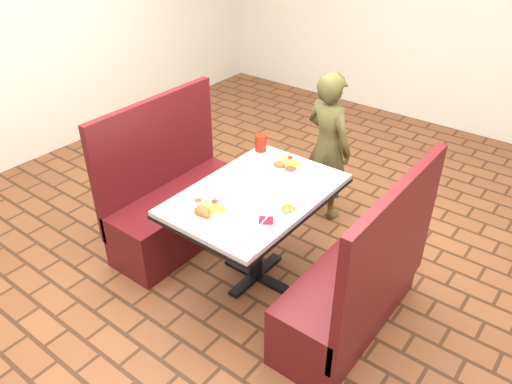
% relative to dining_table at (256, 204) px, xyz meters
% --- Properties ---
extents(room, '(7.00, 7.04, 2.82)m').
position_rel_dining_table_xyz_m(room, '(0.00, 0.00, 1.26)').
color(room, brown).
rests_on(room, ground).
extents(dining_table, '(0.81, 1.21, 0.75)m').
position_rel_dining_table_xyz_m(dining_table, '(0.00, 0.00, 0.00)').
color(dining_table, silver).
rests_on(dining_table, ground).
extents(booth_bench_left, '(0.47, 1.20, 1.17)m').
position_rel_dining_table_xyz_m(booth_bench_left, '(-0.80, 0.00, -0.32)').
color(booth_bench_left, '#5B1418').
rests_on(booth_bench_left, ground).
extents(booth_bench_right, '(0.47, 1.20, 1.17)m').
position_rel_dining_table_xyz_m(booth_bench_right, '(0.80, 0.00, -0.32)').
color(booth_bench_right, '#5B1418').
rests_on(booth_bench_right, ground).
extents(diner_person, '(0.53, 0.41, 1.28)m').
position_rel_dining_table_xyz_m(diner_person, '(-0.07, 1.06, -0.01)').
color(diner_person, brown).
rests_on(diner_person, ground).
extents(near_dinner_plate, '(0.27, 0.27, 0.08)m').
position_rel_dining_table_xyz_m(near_dinner_plate, '(-0.09, -0.37, 0.13)').
color(near_dinner_plate, white).
rests_on(near_dinner_plate, dining_table).
extents(far_dinner_plate, '(0.29, 0.29, 0.07)m').
position_rel_dining_table_xyz_m(far_dinner_plate, '(-0.04, 0.42, 0.12)').
color(far_dinner_plate, white).
rests_on(far_dinner_plate, dining_table).
extents(plantain_plate, '(0.16, 0.16, 0.02)m').
position_rel_dining_table_xyz_m(plantain_plate, '(0.29, -0.06, 0.11)').
color(plantain_plate, white).
rests_on(plantain_plate, dining_table).
extents(maroon_napkin, '(0.12, 0.12, 0.00)m').
position_rel_dining_table_xyz_m(maroon_napkin, '(0.25, -0.22, 0.10)').
color(maroon_napkin, maroon).
rests_on(maroon_napkin, dining_table).
extents(spoon_utensil, '(0.03, 0.12, 0.00)m').
position_rel_dining_table_xyz_m(spoon_utensil, '(0.24, -0.22, 0.10)').
color(spoon_utensil, silver).
rests_on(spoon_utensil, dining_table).
extents(red_tumbler, '(0.09, 0.09, 0.13)m').
position_rel_dining_table_xyz_m(red_tumbler, '(-0.34, 0.50, 0.16)').
color(red_tumbler, red).
rests_on(red_tumbler, dining_table).
extents(paper_napkin, '(0.24, 0.19, 0.01)m').
position_rel_dining_table_xyz_m(paper_napkin, '(0.28, -0.48, 0.10)').
color(paper_napkin, white).
rests_on(paper_napkin, dining_table).
extents(knife_utensil, '(0.01, 0.15, 0.00)m').
position_rel_dining_table_xyz_m(knife_utensil, '(-0.05, -0.34, 0.11)').
color(knife_utensil, silver).
rests_on(knife_utensil, dining_table).
extents(fork_utensil, '(0.02, 0.14, 0.00)m').
position_rel_dining_table_xyz_m(fork_utensil, '(-0.12, -0.34, 0.11)').
color(fork_utensil, silver).
rests_on(fork_utensil, dining_table).
extents(lettuce_shreds, '(0.28, 0.32, 0.00)m').
position_rel_dining_table_xyz_m(lettuce_shreds, '(0.04, 0.06, 0.10)').
color(lettuce_shreds, '#7BAC45').
rests_on(lettuce_shreds, dining_table).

